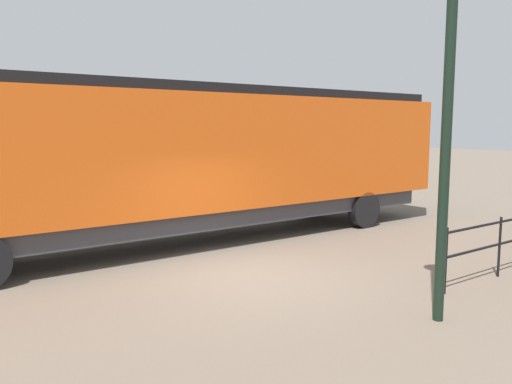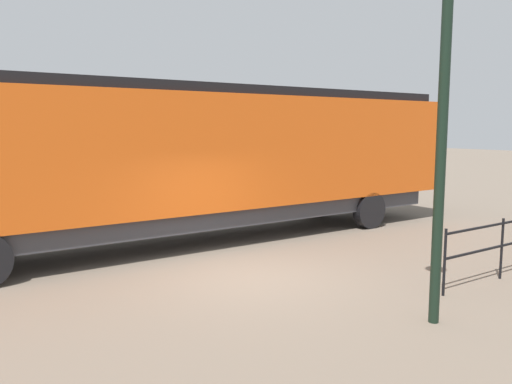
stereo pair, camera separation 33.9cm
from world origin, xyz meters
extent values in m
plane|color=#756656|center=(0.00, 0.00, 0.00)|extent=(120.00, 120.00, 0.00)
cube|color=#D15114|center=(-3.54, 0.64, 2.43)|extent=(2.88, 16.31, 2.86)
cube|color=black|center=(-3.54, 7.54, 2.00)|extent=(2.76, 2.52, 2.00)
cube|color=black|center=(-3.54, 0.64, 3.98)|extent=(2.59, 15.66, 0.24)
cube|color=#38383D|center=(-3.54, 0.64, 0.78)|extent=(2.59, 15.00, 0.45)
cylinder|color=black|center=(-4.83, 5.86, 0.55)|extent=(0.30, 1.10, 1.10)
cylinder|color=black|center=(-2.26, 5.86, 0.55)|extent=(0.30, 1.10, 1.10)
cylinder|color=black|center=(3.62, 1.07, 2.61)|extent=(0.16, 0.16, 5.22)
cylinder|color=black|center=(2.92, 2.29, 0.62)|extent=(0.05, 0.05, 1.24)
cylinder|color=black|center=(2.92, 4.15, 0.62)|extent=(0.05, 0.05, 1.24)
camera|label=1|loc=(8.23, -5.88, 3.05)|focal=35.91mm
camera|label=2|loc=(8.42, -5.60, 3.05)|focal=35.91mm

